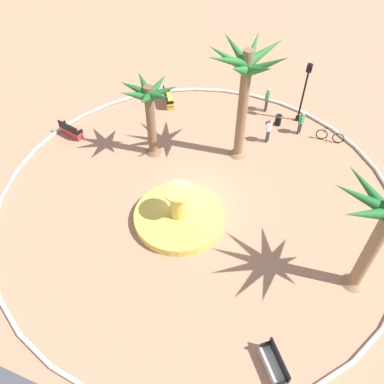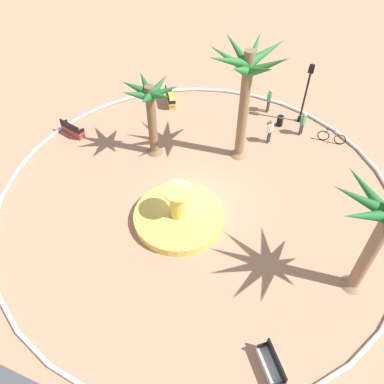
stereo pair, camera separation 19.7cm
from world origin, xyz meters
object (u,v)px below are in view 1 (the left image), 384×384
fountain (179,216)px  bench_east (71,131)px  bench_west (274,365)px  palm_tree_mid_plaza (149,104)px  bench_north (168,100)px  lamppost (305,88)px  bicycle_red_frame (330,136)px  person_cyclist_photo (301,122)px  person_pedestrian_stroll (269,129)px  palm_tree_by_curb (245,79)px  person_cyclist_helmet (267,99)px  trash_bin (278,120)px

fountain → bench_east: (8.88, -3.79, 0.03)m
fountain → bench_west: bearing=138.6°
bench_east → palm_tree_mid_plaza: bearing=-174.9°
bench_north → lamppost: bearing=-170.3°
bench_east → bicycle_red_frame: bearing=-160.0°
person_cyclist_photo → person_pedestrian_stroll: (1.66, 1.54, 0.03)m
bicycle_red_frame → bench_west: bearing=90.3°
lamppost → person_cyclist_photo: lamppost is taller
fountain → person_pedestrian_stroll: fountain is taller
palm_tree_mid_plaza → bicycle_red_frame: bearing=-152.7°
palm_tree_by_curb → lamppost: palm_tree_by_curb is taller
bench_west → person_cyclist_helmet: 16.97m
bench_east → person_cyclist_helmet: 12.75m
palm_tree_mid_plaza → trash_bin: palm_tree_mid_plaza is taller
bench_west → person_cyclist_photo: 14.91m
bench_north → person_cyclist_helmet: (-6.39, -1.70, 0.61)m
fountain → bicycle_red_frame: 11.09m
palm_tree_mid_plaza → bench_west: (-9.69, 9.75, -3.07)m
bench_north → lamppost: size_ratio=0.39×
palm_tree_by_curb → person_cyclist_helmet: palm_tree_by_curb is taller
trash_bin → fountain: bearing=73.7°
fountain → palm_tree_mid_plaza: bearing=-50.9°
fountain → bench_east: size_ratio=2.73×
palm_tree_mid_plaza → bench_east: 6.23m
palm_tree_mid_plaza → bench_east: bearing=5.1°
palm_tree_by_curb → bench_west: size_ratio=4.43×
fountain → trash_bin: (-2.82, -9.68, 0.07)m
person_cyclist_helmet → person_cyclist_photo: person_cyclist_helmet is taller
fountain → palm_tree_by_curb: (-1.24, -5.96, 4.75)m
trash_bin → bicycle_red_frame: size_ratio=0.42×
palm_tree_mid_plaza → person_pedestrian_stroll: size_ratio=2.87×
palm_tree_mid_plaza → bench_north: (1.20, -4.90, -3.07)m
fountain → bench_north: 10.29m
fountain → lamppost: lamppost is taller
person_cyclist_helmet → person_pedestrian_stroll: 3.24m
palm_tree_mid_plaza → bicycle_red_frame: (-9.61, -4.97, -3.03)m
palm_tree_by_curb → lamppost: size_ratio=1.67×
palm_tree_mid_plaza → bicycle_red_frame: 11.24m
palm_tree_by_curb → bicycle_red_frame: (-4.91, -3.28, -4.68)m
bicycle_red_frame → person_cyclist_helmet: bearing=-20.2°
trash_bin → person_pedestrian_stroll: person_pedestrian_stroll is taller
bench_east → bicycle_red_frame: (-15.02, -5.45, 0.04)m
palm_tree_by_curb → bench_east: bearing=12.1°
bench_west → bicycle_red_frame: size_ratio=0.90×
palm_tree_by_curb → person_cyclist_helmet: size_ratio=4.05×
fountain → person_pedestrian_stroll: (-2.60, -7.75, 0.62)m
bench_east → lamppost: 14.66m
bicycle_red_frame → palm_tree_mid_plaza: bearing=27.3°
lamppost → person_cyclist_photo: size_ratio=2.57×
trash_bin → person_pedestrian_stroll: 2.01m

